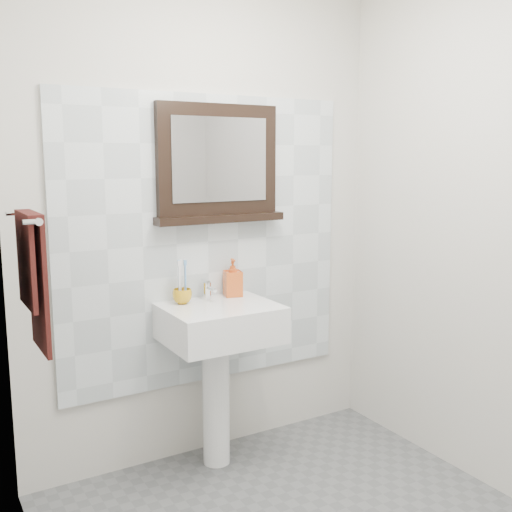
{
  "coord_description": "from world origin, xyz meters",
  "views": [
    {
      "loc": [
        -1.35,
        -1.71,
        1.58
      ],
      "look_at": [
        -0.02,
        0.55,
        1.15
      ],
      "focal_mm": 42.0,
      "sensor_mm": 36.0,
      "label": 1
    }
  ],
  "objects_px": {
    "pedestal_sink": "(219,340)",
    "framed_mirror": "(218,166)",
    "soap_dispenser": "(233,278)",
    "toothbrush_cup": "(182,296)",
    "hand_towel": "(33,271)"
  },
  "relations": [
    {
      "from": "pedestal_sink",
      "to": "framed_mirror",
      "type": "relative_size",
      "value": 1.36
    },
    {
      "from": "soap_dispenser",
      "to": "pedestal_sink",
      "type": "bearing_deg",
      "value": -123.61
    },
    {
      "from": "pedestal_sink",
      "to": "toothbrush_cup",
      "type": "bearing_deg",
      "value": 141.66
    },
    {
      "from": "toothbrush_cup",
      "to": "hand_towel",
      "type": "xyz_separation_m",
      "value": [
        -0.75,
        -0.29,
        0.25
      ]
    },
    {
      "from": "toothbrush_cup",
      "to": "hand_towel",
      "type": "height_order",
      "value": "hand_towel"
    },
    {
      "from": "pedestal_sink",
      "to": "toothbrush_cup",
      "type": "xyz_separation_m",
      "value": [
        -0.15,
        0.12,
        0.22
      ]
    },
    {
      "from": "pedestal_sink",
      "to": "soap_dispenser",
      "type": "xyz_separation_m",
      "value": [
        0.15,
        0.14,
        0.28
      ]
    },
    {
      "from": "toothbrush_cup",
      "to": "framed_mirror",
      "type": "bearing_deg",
      "value": 16.17
    },
    {
      "from": "pedestal_sink",
      "to": "hand_towel",
      "type": "distance_m",
      "value": 1.03
    },
    {
      "from": "pedestal_sink",
      "to": "toothbrush_cup",
      "type": "height_order",
      "value": "pedestal_sink"
    },
    {
      "from": "soap_dispenser",
      "to": "framed_mirror",
      "type": "height_order",
      "value": "framed_mirror"
    },
    {
      "from": "toothbrush_cup",
      "to": "soap_dispenser",
      "type": "bearing_deg",
      "value": 3.82
    },
    {
      "from": "framed_mirror",
      "to": "soap_dispenser",
      "type": "bearing_deg",
      "value": -42.87
    },
    {
      "from": "soap_dispenser",
      "to": "toothbrush_cup",
      "type": "bearing_deg",
      "value": -161.65
    },
    {
      "from": "soap_dispenser",
      "to": "framed_mirror",
      "type": "bearing_deg",
      "value": 151.66
    }
  ]
}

